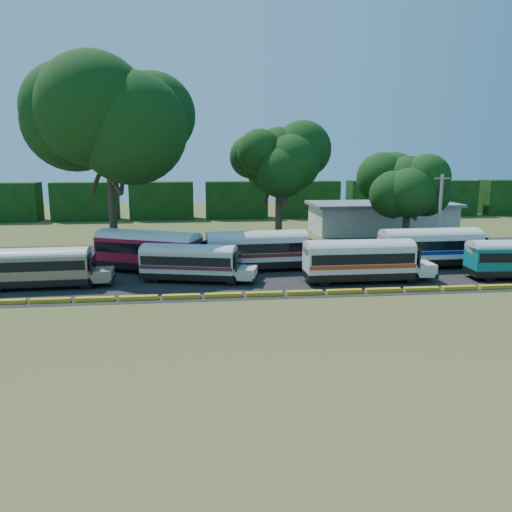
{
  "coord_description": "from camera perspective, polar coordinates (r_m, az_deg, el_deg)",
  "views": [
    {
      "loc": [
        -6.06,
        -33.8,
        10.0
      ],
      "look_at": [
        -1.53,
        6.0,
        1.98
      ],
      "focal_mm": 35.0,
      "sensor_mm": 36.0,
      "label": 1
    }
  ],
  "objects": [
    {
      "name": "bus_red",
      "position": [
        44.3,
        -11.9,
        0.83
      ],
      "size": [
        11.37,
        7.24,
        3.7
      ],
      "rotation": [
        0.0,
        0.0,
        -0.43
      ],
      "color": "black",
      "rests_on": "ground"
    },
    {
      "name": "treeline_backdrop",
      "position": [
        82.33,
        -2.27,
        6.43
      ],
      "size": [
        130.0,
        4.0,
        6.0
      ],
      "color": "black",
      "rests_on": "ground"
    },
    {
      "name": "asphalt_strip",
      "position": [
        47.41,
        2.22,
        -0.85
      ],
      "size": [
        64.0,
        24.0,
        0.02
      ],
      "primitive_type": "cube",
      "color": "black",
      "rests_on": "ground"
    },
    {
      "name": "bus_cream_west",
      "position": [
        40.54,
        -7.4,
        -0.54
      ],
      "size": [
        9.61,
        4.55,
        3.07
      ],
      "rotation": [
        0.0,
        0.0,
        -0.25
      ],
      "color": "black",
      "rests_on": "ground"
    },
    {
      "name": "bus_beige",
      "position": [
        41.64,
        -23.45,
        -0.98
      ],
      "size": [
        9.66,
        2.77,
        3.15
      ],
      "rotation": [
        0.0,
        0.0,
        0.04
      ],
      "color": "black",
      "rests_on": "ground"
    },
    {
      "name": "curb",
      "position": [
        36.68,
        3.27,
        -4.28
      ],
      "size": [
        53.7,
        0.45,
        0.3
      ],
      "color": "yellow",
      "rests_on": "ground"
    },
    {
      "name": "bus_white_blue",
      "position": [
        48.06,
        19.51,
        1.14
      ],
      "size": [
        11.08,
        3.0,
        3.62
      ],
      "rotation": [
        0.0,
        0.0,
        0.02
      ],
      "color": "black",
      "rests_on": "ground"
    },
    {
      "name": "terminal_building",
      "position": [
        68.65,
        14.11,
        4.32
      ],
      "size": [
        19.0,
        9.0,
        4.0
      ],
      "color": "beige",
      "rests_on": "ground"
    },
    {
      "name": "tree_west",
      "position": [
        53.04,
        -16.63,
        14.84
      ],
      "size": [
        14.51,
        14.51,
        19.03
      ],
      "color": "#3B281D",
      "rests_on": "ground"
    },
    {
      "name": "tree_east",
      "position": [
        58.43,
        17.01,
        7.97
      ],
      "size": [
        8.07,
        8.07,
        10.09
      ],
      "color": "#3B281D",
      "rests_on": "ground"
    },
    {
      "name": "utility_pole",
      "position": [
        53.62,
        20.26,
        4.47
      ],
      "size": [
        1.6,
        0.3,
        8.28
      ],
      "color": "gray",
      "rests_on": "ground"
    },
    {
      "name": "bus_cream_east",
      "position": [
        44.18,
        0.39,
        0.91
      ],
      "size": [
        11.0,
        3.29,
        3.57
      ],
      "rotation": [
        0.0,
        0.0,
        0.06
      ],
      "color": "black",
      "rests_on": "ground"
    },
    {
      "name": "ground",
      "position": [
        35.77,
        3.53,
        -4.94
      ],
      "size": [
        160.0,
        160.0,
        0.0
      ],
      "primitive_type": "plane",
      "color": "#3C501A",
      "rests_on": "ground"
    },
    {
      "name": "bus_white_red",
      "position": [
        40.86,
        11.93,
        -0.27
      ],
      "size": [
        10.59,
        2.71,
        3.48
      ],
      "rotation": [
        0.0,
        0.0,
        0.0
      ],
      "color": "black",
      "rests_on": "ground"
    },
    {
      "name": "tree_center",
      "position": [
        56.67,
        2.68,
        11.3
      ],
      "size": [
        8.58,
        8.58,
        13.22
      ],
      "color": "#3B281D",
      "rests_on": "ground"
    }
  ]
}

